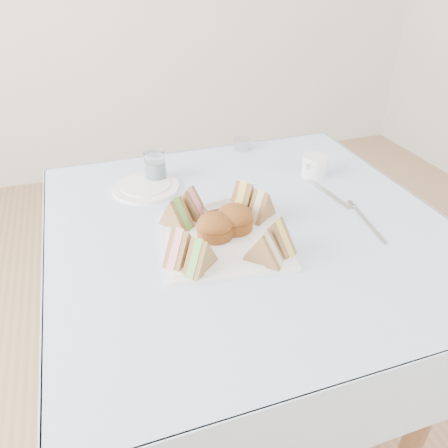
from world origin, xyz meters
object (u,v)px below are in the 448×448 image
object	(u,v)px
table	(245,326)
creamer_jug	(314,166)
serving_plate	(224,239)
water_glass	(155,167)

from	to	relation	value
table	creamer_jug	distance (m)	0.54
serving_plate	water_glass	bearing A→B (deg)	113.05
serving_plate	creamer_jug	world-z (taller)	creamer_jug
water_glass	serving_plate	bearing A→B (deg)	-75.90
serving_plate	creamer_jug	size ratio (longest dim) A/B	3.93
table	serving_plate	bearing A→B (deg)	-147.78
table	serving_plate	xyz separation A→B (m)	(-0.09, -0.06, 0.38)
serving_plate	water_glass	world-z (taller)	water_glass
creamer_jug	water_glass	bearing A→B (deg)	141.43
table	serving_plate	size ratio (longest dim) A/B	3.03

